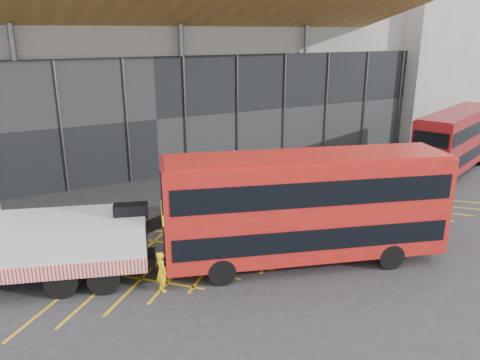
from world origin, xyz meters
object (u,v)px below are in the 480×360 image
recovery_truck (2,241)px  bus_second (456,138)px  worker (162,271)px  bus_towed (305,205)px

recovery_truck → bus_second: (28.87, 2.56, 0.48)m
recovery_truck → bus_second: bus_second is taller
recovery_truck → bus_second: size_ratio=1.10×
recovery_truck → worker: size_ratio=7.31×
bus_towed → worker: bearing=-168.5°
recovery_truck → worker: recovery_truck is taller
bus_second → worker: (-23.66, -5.68, -1.60)m
recovery_truck → worker: (5.22, -3.12, -1.12)m
bus_second → bus_towed: bearing=178.6°
bus_second → worker: bearing=172.2°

